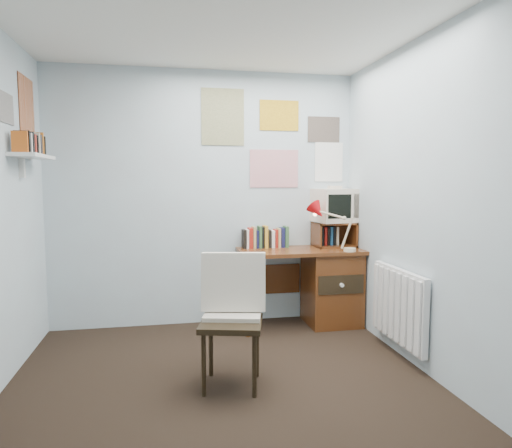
{
  "coord_description": "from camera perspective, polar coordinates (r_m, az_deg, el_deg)",
  "views": [
    {
      "loc": [
        -0.37,
        -2.77,
        1.43
      ],
      "look_at": [
        0.35,
        0.9,
        1.07
      ],
      "focal_mm": 32.0,
      "sensor_mm": 36.0,
      "label": 1
    }
  ],
  "objects": [
    {
      "name": "desk",
      "position": [
        4.64,
        8.72,
        -7.37
      ],
      "size": [
        1.2,
        0.55,
        0.76
      ],
      "color": "brown",
      "rests_on": "ground"
    },
    {
      "name": "desk_lamp",
      "position": [
        4.4,
        11.69,
        -0.65
      ],
      "size": [
        0.33,
        0.3,
        0.42
      ],
      "primitive_type": "cube",
      "rotation": [
        0.0,
        0.0,
        0.17
      ],
      "color": "#BA0C11",
      "rests_on": "desk"
    },
    {
      "name": "back_wall",
      "position": [
        4.54,
        -6.38,
        3.15
      ],
      "size": [
        3.0,
        0.02,
        2.5
      ],
      "primitive_type": "cube",
      "color": "#A8B4C0",
      "rests_on": "ground"
    },
    {
      "name": "desk_chair",
      "position": [
        3.23,
        -3.1,
        -12.31
      ],
      "size": [
        0.55,
        0.53,
        0.89
      ],
      "primitive_type": "cube",
      "rotation": [
        0.0,
        0.0,
        -0.24
      ],
      "color": "black",
      "rests_on": "ground"
    },
    {
      "name": "wall_shelf",
      "position": [
        4.01,
        -26.16,
        7.61
      ],
      "size": [
        0.2,
        0.62,
        0.24
      ],
      "primitive_type": "cube",
      "color": "white",
      "rests_on": "left_wall"
    },
    {
      "name": "radiator",
      "position": [
        3.93,
        17.42,
        -9.71
      ],
      "size": [
        0.09,
        0.8,
        0.6
      ],
      "primitive_type": "cube",
      "color": "white",
      "rests_on": "right_wall"
    },
    {
      "name": "right_wall",
      "position": [
        3.35,
        22.91,
        1.94
      ],
      "size": [
        0.02,
        3.5,
        2.5
      ],
      "primitive_type": "cube",
      "color": "#A8B4C0",
      "rests_on": "ground"
    },
    {
      "name": "tv_riser",
      "position": [
        4.7,
        9.71,
        -1.28
      ],
      "size": [
        0.4,
        0.3,
        0.25
      ],
      "primitive_type": "cube",
      "color": "brown",
      "rests_on": "desk"
    },
    {
      "name": "ground",
      "position": [
        3.14,
        -3.31,
        -21.63
      ],
      "size": [
        3.5,
        3.5,
        0.0
      ],
      "primitive_type": "plane",
      "color": "black",
      "rests_on": "ground"
    },
    {
      "name": "book_row",
      "position": [
        4.59,
        2.01,
        -1.56
      ],
      "size": [
        0.6,
        0.14,
        0.22
      ],
      "primitive_type": "cube",
      "color": "brown",
      "rests_on": "desk"
    },
    {
      "name": "crt_tv",
      "position": [
        4.7,
        9.81,
        2.49
      ],
      "size": [
        0.44,
        0.41,
        0.37
      ],
      "primitive_type": "cube",
      "rotation": [
        0.0,
        0.0,
        0.16
      ],
      "color": "beige",
      "rests_on": "tv_riser"
    },
    {
      "name": "posters_back",
      "position": [
        4.66,
        2.31,
        10.62
      ],
      "size": [
        1.2,
        0.01,
        0.9
      ],
      "primitive_type": "cube",
      "color": "white",
      "rests_on": "back_wall"
    },
    {
      "name": "posters_left",
      "position": [
        4.07,
        -27.7,
        12.88
      ],
      "size": [
        0.01,
        0.7,
        0.6
      ],
      "primitive_type": "cube",
      "color": "white",
      "rests_on": "left_wall"
    }
  ]
}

